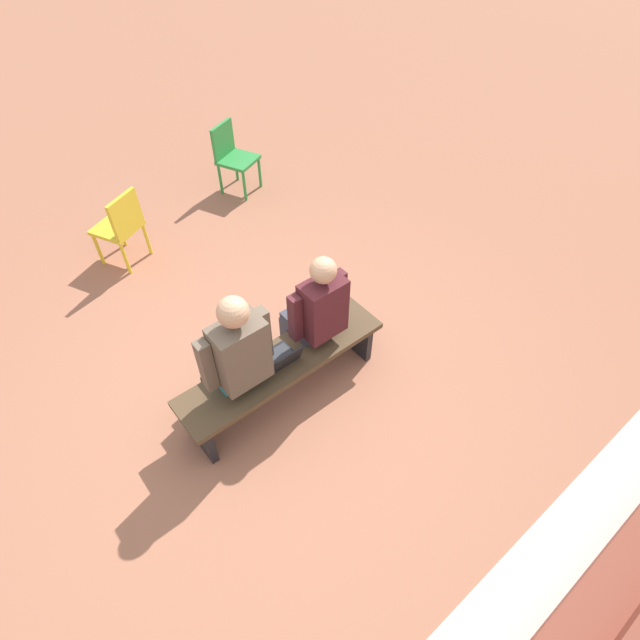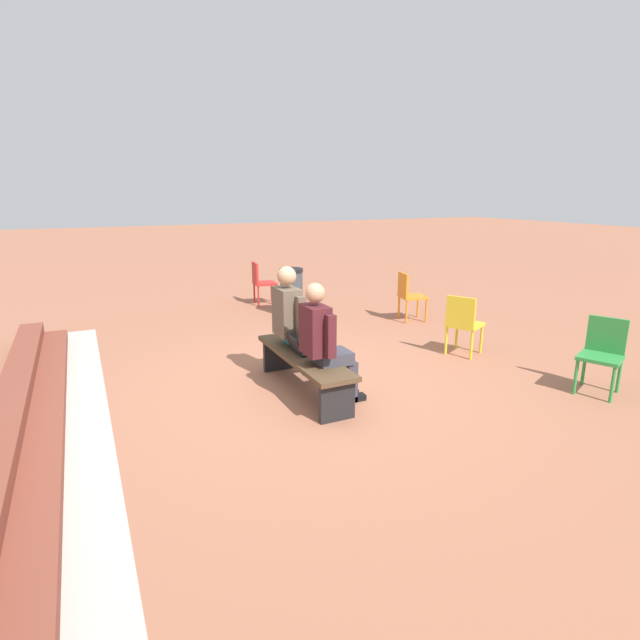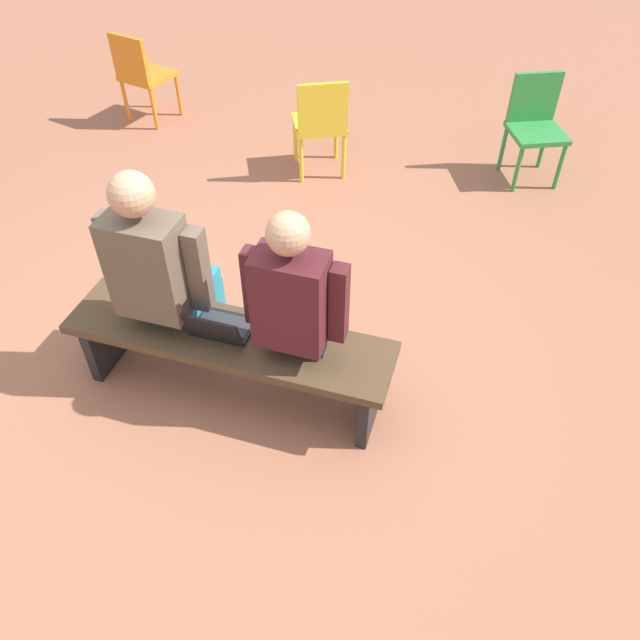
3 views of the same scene
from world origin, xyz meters
name	(u,v)px [view 3 (image 3 of 3)]	position (x,y,z in m)	size (l,w,h in m)	color
ground_plane	(228,381)	(0.00, 0.00, 0.00)	(60.00, 60.00, 0.00)	#9E6047
bench	(230,347)	(-0.07, 0.04, 0.35)	(1.80, 0.44, 0.45)	#4C3823
person_student	(299,305)	(-0.45, -0.02, 0.70)	(0.52, 0.66, 1.31)	#383842
person_adult	(163,272)	(0.30, -0.03, 0.73)	(0.56, 0.71, 1.38)	teal
laptop	(219,327)	(-0.03, 0.06, 0.50)	(0.32, 0.29, 0.21)	black
plastic_chair_far_right	(141,72)	(2.09, -2.91, 0.48)	(0.51, 0.51, 0.84)	orange
plastic_chair_far_left	(535,122)	(-1.49, -2.96, 0.48)	(0.56, 0.56, 0.84)	#2D893D
plastic_chair_by_pillar	(321,121)	(0.18, -2.44, 0.48)	(0.56, 0.56, 0.84)	gold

